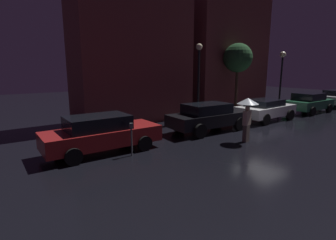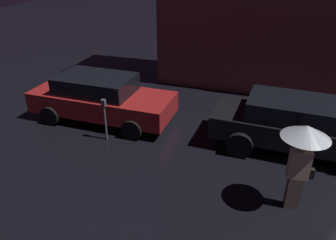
{
  "view_description": "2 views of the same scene",
  "coord_description": "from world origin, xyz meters",
  "px_view_note": "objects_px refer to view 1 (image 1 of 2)",
  "views": [
    {
      "loc": [
        -12.37,
        -8.48,
        3.33
      ],
      "look_at": [
        -6.18,
        0.29,
        1.18
      ],
      "focal_mm": 28.0,
      "sensor_mm": 36.0,
      "label": 1
    },
    {
      "loc": [
        -3.53,
        -7.13,
        4.99
      ],
      "look_at": [
        -5.94,
        -0.12,
        1.13
      ],
      "focal_mm": 35.0,
      "sensor_mm": 36.0,
      "label": 2
    }
  ],
  "objects_px": {
    "parked_car_white": "(265,109)",
    "parked_car_green": "(309,102)",
    "street_lamp_near": "(199,70)",
    "parked_car_red": "(101,133)",
    "parking_meter": "(131,136)",
    "street_lamp_far": "(282,67)",
    "pedestrian_with_umbrella": "(248,108)",
    "parked_car_black": "(209,116)"
  },
  "relations": [
    {
      "from": "parking_meter",
      "to": "street_lamp_near",
      "type": "height_order",
      "value": "street_lamp_near"
    },
    {
      "from": "pedestrian_with_umbrella",
      "to": "parked_car_green",
      "type": "bearing_deg",
      "value": 3.76
    },
    {
      "from": "parking_meter",
      "to": "parked_car_white",
      "type": "bearing_deg",
      "value": 7.02
    },
    {
      "from": "parking_meter",
      "to": "street_lamp_far",
      "type": "distance_m",
      "value": 16.15
    },
    {
      "from": "parked_car_green",
      "to": "street_lamp_far",
      "type": "height_order",
      "value": "street_lamp_far"
    },
    {
      "from": "parking_meter",
      "to": "street_lamp_far",
      "type": "xyz_separation_m",
      "value": [
        15.52,
        3.63,
        2.58
      ]
    },
    {
      "from": "parked_car_white",
      "to": "parked_car_green",
      "type": "xyz_separation_m",
      "value": [
        5.28,
        -0.08,
        0.04
      ]
    },
    {
      "from": "parked_car_red",
      "to": "parked_car_green",
      "type": "distance_m",
      "value": 16.25
    },
    {
      "from": "parked_car_red",
      "to": "parked_car_white",
      "type": "height_order",
      "value": "parked_car_red"
    },
    {
      "from": "parked_car_white",
      "to": "parked_car_green",
      "type": "height_order",
      "value": "parked_car_green"
    },
    {
      "from": "street_lamp_far",
      "to": "parked_car_red",
      "type": "bearing_deg",
      "value": -171.23
    },
    {
      "from": "parked_car_white",
      "to": "street_lamp_far",
      "type": "bearing_deg",
      "value": 21.86
    },
    {
      "from": "parked_car_green",
      "to": "parked_car_black",
      "type": "bearing_deg",
      "value": 179.91
    },
    {
      "from": "street_lamp_far",
      "to": "parking_meter",
      "type": "bearing_deg",
      "value": -166.83
    },
    {
      "from": "parked_car_white",
      "to": "street_lamp_far",
      "type": "relative_size",
      "value": 0.93
    },
    {
      "from": "parked_car_white",
      "to": "parked_car_green",
      "type": "bearing_deg",
      "value": -3.07
    },
    {
      "from": "parked_car_green",
      "to": "parking_meter",
      "type": "relative_size",
      "value": 3.17
    },
    {
      "from": "parked_car_white",
      "to": "pedestrian_with_umbrella",
      "type": "distance_m",
      "value": 5.69
    },
    {
      "from": "parking_meter",
      "to": "street_lamp_near",
      "type": "xyz_separation_m",
      "value": [
        6.49,
        3.54,
        2.39
      ]
    },
    {
      "from": "parked_car_white",
      "to": "pedestrian_with_umbrella",
      "type": "bearing_deg",
      "value": -155.73
    },
    {
      "from": "parked_car_black",
      "to": "street_lamp_far",
      "type": "height_order",
      "value": "street_lamp_far"
    },
    {
      "from": "pedestrian_with_umbrella",
      "to": "parked_car_black",
      "type": "bearing_deg",
      "value": 80.33
    },
    {
      "from": "parking_meter",
      "to": "street_lamp_far",
      "type": "height_order",
      "value": "street_lamp_far"
    },
    {
      "from": "parked_car_red",
      "to": "street_lamp_near",
      "type": "bearing_deg",
      "value": 18.27
    },
    {
      "from": "parked_car_black",
      "to": "street_lamp_near",
      "type": "distance_m",
      "value": 3.58
    },
    {
      "from": "parked_car_red",
      "to": "pedestrian_with_umbrella",
      "type": "relative_size",
      "value": 2.28
    },
    {
      "from": "street_lamp_near",
      "to": "parked_car_red",
      "type": "bearing_deg",
      "value": -161.54
    },
    {
      "from": "parked_car_green",
      "to": "pedestrian_with_umbrella",
      "type": "xyz_separation_m",
      "value": [
        -10.31,
        -2.44,
        0.78
      ]
    },
    {
      "from": "parked_car_white",
      "to": "street_lamp_near",
      "type": "bearing_deg",
      "value": 146.24
    },
    {
      "from": "parked_car_green",
      "to": "pedestrian_with_umbrella",
      "type": "height_order",
      "value": "pedestrian_with_umbrella"
    },
    {
      "from": "parked_car_black",
      "to": "pedestrian_with_umbrella",
      "type": "relative_size",
      "value": 2.3
    },
    {
      "from": "street_lamp_near",
      "to": "street_lamp_far",
      "type": "height_order",
      "value": "street_lamp_near"
    },
    {
      "from": "pedestrian_with_umbrella",
      "to": "parking_meter",
      "type": "bearing_deg",
      "value": 156.85
    },
    {
      "from": "parking_meter",
      "to": "street_lamp_far",
      "type": "relative_size",
      "value": 0.28
    },
    {
      "from": "parked_car_white",
      "to": "pedestrian_with_umbrella",
      "type": "xyz_separation_m",
      "value": [
        -5.04,
        -2.51,
        0.81
      ]
    },
    {
      "from": "pedestrian_with_umbrella",
      "to": "street_lamp_near",
      "type": "distance_m",
      "value": 5.23
    },
    {
      "from": "parked_car_white",
      "to": "pedestrian_with_umbrella",
      "type": "relative_size",
      "value": 2.13
    },
    {
      "from": "parked_car_white",
      "to": "parked_car_red",
      "type": "bearing_deg",
      "value": 178.46
    },
    {
      "from": "parked_car_green",
      "to": "parking_meter",
      "type": "xyz_separation_m",
      "value": [
        -15.49,
        -1.18,
        0.02
      ]
    },
    {
      "from": "parked_car_black",
      "to": "parking_meter",
      "type": "distance_m",
      "value": 5.33
    },
    {
      "from": "parked_car_red",
      "to": "parked_car_black",
      "type": "relative_size",
      "value": 0.99
    },
    {
      "from": "parked_car_white",
      "to": "parking_meter",
      "type": "xyz_separation_m",
      "value": [
        -10.22,
        -1.26,
        0.05
      ]
    }
  ]
}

